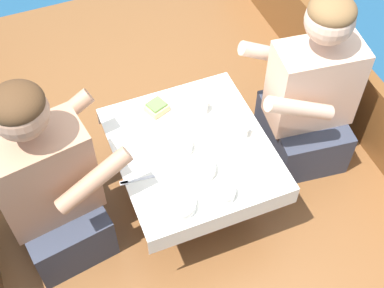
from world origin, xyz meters
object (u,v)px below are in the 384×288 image
person_port (49,187)px  coffee_cup_starboard (200,106)px  person_starboard (309,97)px  coffee_cup_port (242,131)px  sandwich (157,107)px

person_port → coffee_cup_starboard: person_port is taller
person_starboard → coffee_cup_port: 0.42m
person_port → person_starboard: size_ratio=1.02×
sandwich → coffee_cup_starboard: bearing=-19.3°
person_port → sandwich: person_port is taller
person_starboard → coffee_cup_starboard: person_starboard is taller
coffee_cup_port → person_port: bearing=177.6°
person_port → sandwich: bearing=13.6°
person_port → coffee_cup_starboard: (0.75, 0.17, 0.02)m
sandwich → coffee_cup_port: sandwich is taller
sandwich → coffee_cup_starboard: coffee_cup_starboard is taller
sandwich → person_starboard: bearing=-14.3°
person_port → coffee_cup_port: size_ratio=10.90×
person_starboard → coffee_cup_port: person_starboard is taller
sandwich → coffee_cup_port: size_ratio=1.31×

